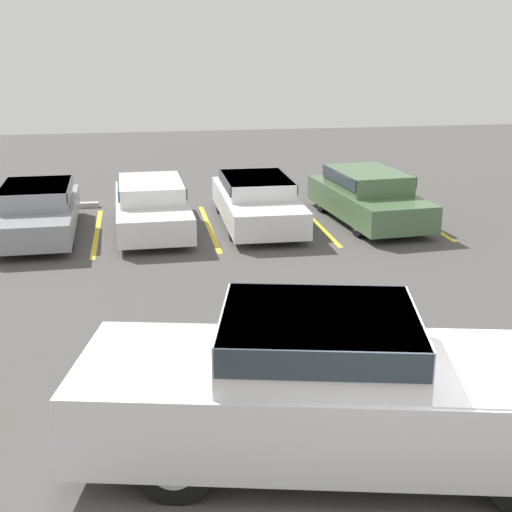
{
  "coord_description": "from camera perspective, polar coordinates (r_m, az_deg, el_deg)",
  "views": [
    {
      "loc": [
        -2.73,
        -6.29,
        4.59
      ],
      "look_at": [
        -0.79,
        5.16,
        1.0
      ],
      "focal_mm": 50.0,
      "sensor_mm": 36.0,
      "label": 1
    }
  ],
  "objects": [
    {
      "name": "wheel_stop_curb",
      "position": [
        20.57,
        -15.05,
        3.9
      ],
      "size": [
        1.85,
        0.2,
        0.14
      ],
      "primitive_type": "cube",
      "color": "#B7B2A8",
      "rests_on": "ground_plane"
    },
    {
      "name": "parked_sedan_c",
      "position": [
        18.09,
        0.06,
        4.58
      ],
      "size": [
        1.82,
        4.75,
        1.2
      ],
      "rotation": [
        0.0,
        0.0,
        -1.58
      ],
      "color": "silver",
      "rests_on": "ground_plane"
    },
    {
      "name": "ground_plane",
      "position": [
        8.25,
        12.01,
        -17.05
      ],
      "size": [
        60.0,
        60.0,
        0.0
      ],
      "primitive_type": "plane",
      "color": "#4C4947"
    },
    {
      "name": "pickup_truck",
      "position": [
        8.06,
        7.25,
        -10.42
      ],
      "size": [
        6.23,
        3.29,
        1.74
      ],
      "rotation": [
        0.0,
        0.0,
        -0.22
      ],
      "color": "silver",
      "rests_on": "ground_plane"
    },
    {
      "name": "parked_sedan_d",
      "position": [
        18.56,
        8.93,
        4.87
      ],
      "size": [
        2.14,
        4.64,
        1.31
      ],
      "rotation": [
        0.0,
        0.0,
        -1.48
      ],
      "color": "#4C6B47",
      "rests_on": "ground_plane"
    },
    {
      "name": "stall_stripe_c",
      "position": [
        17.89,
        -3.75,
        2.3
      ],
      "size": [
        0.12,
        4.55,
        0.01
      ],
      "primitive_type": "cube",
      "color": "yellow",
      "rests_on": "ground_plane"
    },
    {
      "name": "parked_sedan_a",
      "position": [
        17.78,
        -17.09,
        3.64
      ],
      "size": [
        1.85,
        4.51,
        1.22
      ],
      "rotation": [
        0.0,
        0.0,
        -1.55
      ],
      "color": "gray",
      "rests_on": "ground_plane"
    },
    {
      "name": "parked_sedan_b",
      "position": [
        17.8,
        -8.36,
        4.18
      ],
      "size": [
        1.81,
        4.7,
        1.2
      ],
      "rotation": [
        0.0,
        0.0,
        -1.55
      ],
      "color": "silver",
      "rests_on": "ground_plane"
    },
    {
      "name": "stall_stripe_d",
      "position": [
        18.37,
        4.85,
        2.67
      ],
      "size": [
        0.12,
        4.55,
        0.01
      ],
      "primitive_type": "cube",
      "color": "yellow",
      "rests_on": "ground_plane"
    },
    {
      "name": "stall_stripe_b",
      "position": [
        17.84,
        -12.61,
        1.87
      ],
      "size": [
        0.12,
        4.55,
        0.01
      ],
      "primitive_type": "cube",
      "color": "yellow",
      "rests_on": "ground_plane"
    },
    {
      "name": "stall_stripe_e",
      "position": [
        19.23,
        12.85,
        2.95
      ],
      "size": [
        0.12,
        4.55,
        0.01
      ],
      "primitive_type": "cube",
      "color": "yellow",
      "rests_on": "ground_plane"
    }
  ]
}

